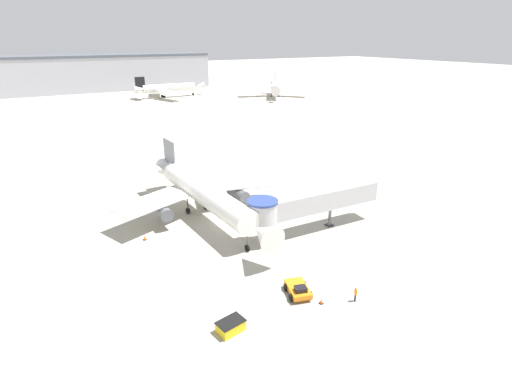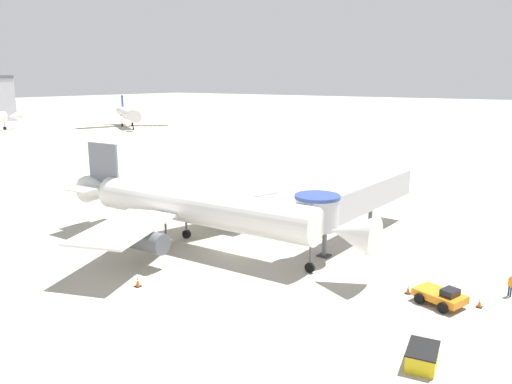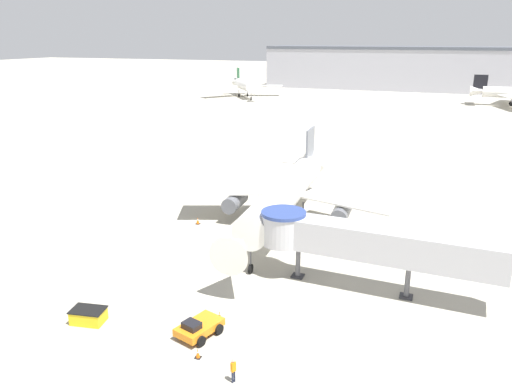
{
  "view_description": "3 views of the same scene",
  "coord_description": "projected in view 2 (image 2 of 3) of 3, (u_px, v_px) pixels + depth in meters",
  "views": [
    {
      "loc": [
        -22.99,
        -48.47,
        25.9
      ],
      "look_at": [
        3.52,
        -2.82,
        5.32
      ],
      "focal_mm": 28.0,
      "sensor_mm": 36.0,
      "label": 1
    },
    {
      "loc": [
        -36.62,
        -28.42,
        16.28
      ],
      "look_at": [
        2.67,
        -0.26,
        5.28
      ],
      "focal_mm": 35.0,
      "sensor_mm": 36.0,
      "label": 2
    },
    {
      "loc": [
        14.54,
        -48.21,
        21.21
      ],
      "look_at": [
        -4.33,
        0.83,
        4.87
      ],
      "focal_mm": 35.0,
      "sensor_mm": 36.0,
      "label": 3
    }
  ],
  "objects": [
    {
      "name": "ground_crew_marshaller",
      "position": [
        511.0,
        284.0,
        37.96
      ],
      "size": [
        0.31,
        0.38,
        1.71
      ],
      "rotation": [
        0.0,
        0.0,
        4.29
      ],
      "color": "#1E2338",
      "rests_on": "ground_plane"
    },
    {
      "name": "main_airplane",
      "position": [
        194.0,
        207.0,
        48.69
      ],
      "size": [
        26.82,
        34.02,
        9.45
      ],
      "rotation": [
        0.0,
        0.0,
        0.05
      ],
      "color": "white",
      "rests_on": "ground_plane"
    },
    {
      "name": "background_jet_blue_tail",
      "position": [
        127.0,
        114.0,
        171.24
      ],
      "size": [
        28.71,
        29.36,
        10.47
      ],
      "rotation": [
        0.0,
        0.0,
        -0.56
      ],
      "color": "white",
      "rests_on": "ground_plane"
    },
    {
      "name": "jet_bridge",
      "position": [
        353.0,
        199.0,
        50.02
      ],
      "size": [
        20.82,
        4.1,
        6.19
      ],
      "rotation": [
        0.0,
        0.0,
        -0.04
      ],
      "color": "#B7B7BC",
      "rests_on": "ground_plane"
    },
    {
      "name": "traffic_cone_near_nose",
      "position": [
        408.0,
        290.0,
        38.6
      ],
      "size": [
        0.43,
        0.43,
        0.71
      ],
      "color": "black",
      "rests_on": "ground_plane"
    },
    {
      "name": "service_container_yellow",
      "position": [
        422.0,
        357.0,
        28.88
      ],
      "size": [
        2.87,
        2.14,
        1.12
      ],
      "rotation": [
        0.0,
        0.0,
        0.18
      ],
      "color": "yellow",
      "rests_on": "ground_plane"
    },
    {
      "name": "traffic_cone_port_wing",
      "position": [
        138.0,
        282.0,
        39.91
      ],
      "size": [
        0.5,
        0.5,
        0.82
      ],
      "color": "black",
      "rests_on": "ground_plane"
    },
    {
      "name": "ground_plane",
      "position": [
        238.0,
        249.0,
        48.78
      ],
      "size": [
        800.0,
        800.0,
        0.0
      ],
      "primitive_type": "plane",
      "color": "#A8A393"
    },
    {
      "name": "traffic_cone_apron_front",
      "position": [
        480.0,
        303.0,
        36.3
      ],
      "size": [
        0.43,
        0.43,
        0.71
      ],
      "color": "black",
      "rests_on": "ground_plane"
    },
    {
      "name": "pushback_tug_orange",
      "position": [
        441.0,
        296.0,
        36.67
      ],
      "size": [
        3.09,
        3.94,
        1.46
      ],
      "rotation": [
        0.0,
        0.0,
        -0.29
      ],
      "color": "orange",
      "rests_on": "ground_plane"
    }
  ]
}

